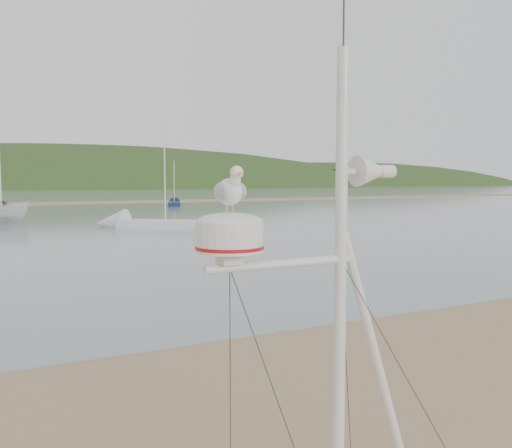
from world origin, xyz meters
name	(u,v)px	position (x,y,z in m)	size (l,w,h in m)	color
hill_ridge	(34,235)	(18.52, 235.00, -19.70)	(620.00, 180.00, 80.00)	#223A17
mast_rig	(337,396)	(1.11, -1.71, 1.25)	(2.29, 2.44, 5.16)	silver
boat_white	(1,194)	(-0.18, 36.98, 2.13)	(1.58, 1.62, 4.19)	silver
sailboat_blue_far	(174,203)	(19.48, 57.19, 0.30)	(3.23, 5.92, 5.79)	#122140
sailboat_white_near	(134,224)	(7.31, 29.25, 0.30)	(7.26, 6.49, 7.77)	silver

